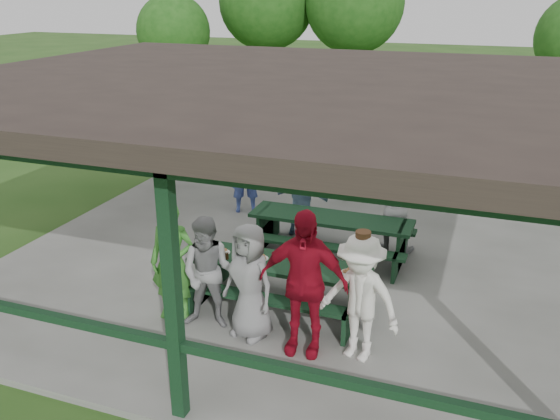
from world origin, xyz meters
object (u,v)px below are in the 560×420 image
at_px(contestant_green, 173,262).
at_px(spectator_blue, 244,171).
at_px(spectator_grey, 394,204).
at_px(farm_trailer, 312,127).
at_px(contestant_white_fedora, 360,298).
at_px(contestant_grey_mid, 249,282).
at_px(contestant_grey_left, 209,274).
at_px(picnic_table_far, 330,231).
at_px(contestant_red, 303,282).
at_px(picnic_table_near, 279,278).
at_px(spectator_lblue, 302,198).
at_px(pickup_truck, 394,134).

relative_size(contestant_green, spectator_blue, 0.97).
relative_size(spectator_grey, farm_trailer, 0.48).
relative_size(contestant_green, contestant_white_fedora, 0.99).
height_order(contestant_grey_mid, farm_trailer, contestant_grey_mid).
xyz_separation_m(contestant_grey_left, contestant_grey_mid, (0.62, -0.03, 0.00)).
bearing_deg(picnic_table_far, contestant_grey_mid, -96.86).
relative_size(contestant_grey_mid, contestant_red, 0.83).
distance_m(picnic_table_near, spectator_lblue, 2.85).
xyz_separation_m(spectator_grey, pickup_truck, (-1.13, 6.59, -0.28)).
height_order(contestant_red, spectator_blue, contestant_red).
bearing_deg(contestant_green, picnic_table_far, 48.53).
distance_m(contestant_grey_mid, pickup_truck, 10.14).
bearing_deg(contestant_grey_mid, contestant_red, 12.60).
distance_m(spectator_lblue, farm_trailer, 7.08).
bearing_deg(contestant_green, pickup_truck, 69.97).
height_order(contestant_white_fedora, farm_trailer, contestant_white_fedora).
height_order(picnic_table_near, spectator_lblue, spectator_lblue).
relative_size(contestant_white_fedora, spectator_lblue, 1.19).
bearing_deg(contestant_grey_left, picnic_table_near, 37.30).
bearing_deg(picnic_table_near, spectator_blue, 120.37).
bearing_deg(picnic_table_near, spectator_lblue, 101.43).
relative_size(contestant_grey_left, contestant_white_fedora, 0.93).
bearing_deg(contestant_white_fedora, pickup_truck, 112.11).
distance_m(picnic_table_far, farm_trailer, 8.06).
distance_m(picnic_table_far, spectator_lblue, 1.15).
bearing_deg(contestant_green, spectator_grey, 41.73).
height_order(spectator_blue, farm_trailer, spectator_blue).
distance_m(contestant_red, farm_trailer, 11.00).
height_order(contestant_red, contestant_white_fedora, contestant_red).
relative_size(contestant_white_fedora, pickup_truck, 0.36).
bearing_deg(contestant_white_fedora, farm_trailer, 124.97).
distance_m(contestant_green, contestant_white_fedora, 2.71).
distance_m(picnic_table_far, contestant_green, 3.19).
relative_size(contestant_red, spectator_blue, 1.10).
height_order(contestant_green, spectator_grey, contestant_green).
height_order(contestant_green, contestant_grey_mid, contestant_green).
height_order(contestant_grey_left, contestant_red, contestant_red).
distance_m(contestant_grey_mid, spectator_blue, 4.81).
distance_m(contestant_green, spectator_lblue, 3.63).
distance_m(contestant_red, spectator_grey, 3.67).
relative_size(picnic_table_far, pickup_truck, 0.57).
distance_m(spectator_lblue, spectator_blue, 1.70).
bearing_deg(contestant_grey_left, spectator_grey, 50.34).
xyz_separation_m(contestant_grey_mid, contestant_white_fedora, (1.50, 0.01, 0.04)).
distance_m(contestant_green, contestant_grey_left, 0.60).
height_order(picnic_table_near, spectator_grey, spectator_grey).
relative_size(spectator_blue, pickup_truck, 0.36).
bearing_deg(spectator_lblue, picnic_table_near, 105.71).
height_order(contestant_white_fedora, spectator_lblue, contestant_white_fedora).
bearing_deg(picnic_table_far, spectator_grey, 35.70).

